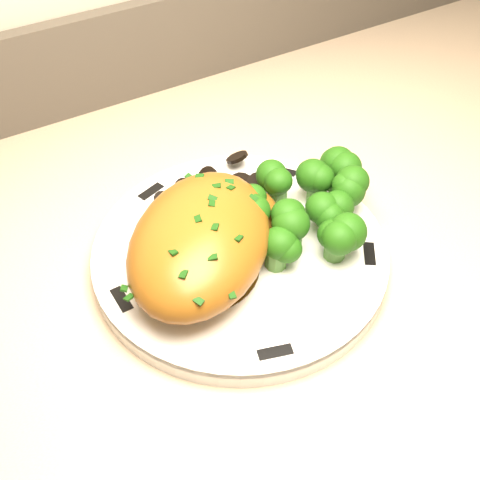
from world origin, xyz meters
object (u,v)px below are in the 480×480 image
plate (240,254)px  chicken_breast (206,239)px  counter (385,378)px  broccoli_florets (302,206)px

plate → chicken_breast: bearing=-175.0°
counter → chicken_breast: bearing=-177.6°
counter → broccoli_florets: (-0.23, -0.02, 0.53)m
counter → broccoli_florets: size_ratio=14.36×
plate → chicken_breast: size_ratio=1.32×
counter → plate: counter is taller
broccoli_florets → chicken_breast: bearing=179.1°
plate → counter: bearing=2.0°
counter → plate: 0.58m
broccoli_florets → plate: bearing=175.8°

